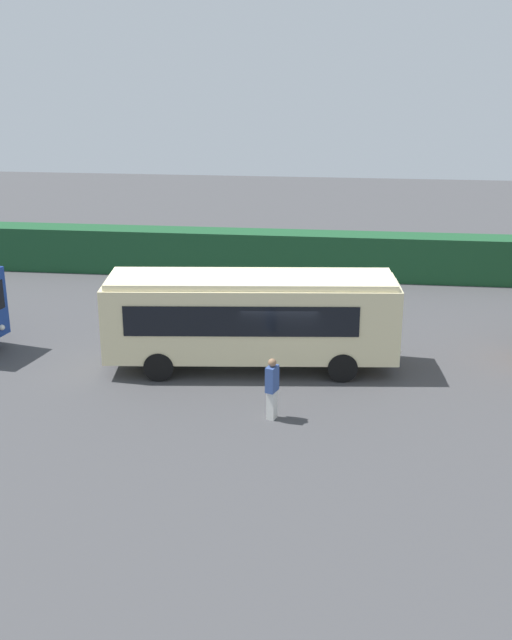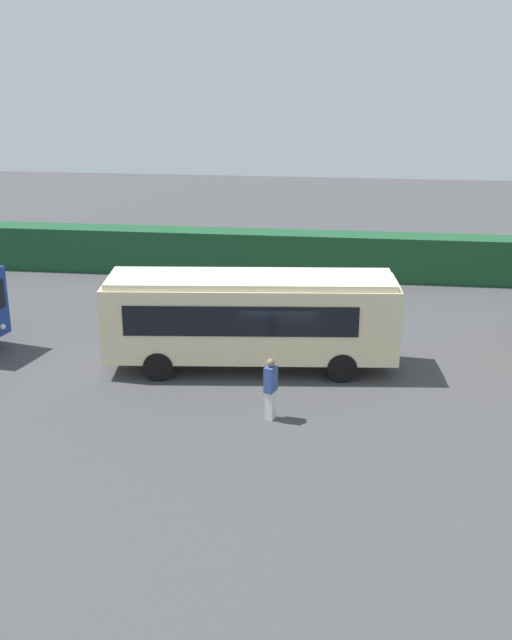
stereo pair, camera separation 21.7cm
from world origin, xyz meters
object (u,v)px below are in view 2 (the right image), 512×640
(person_right, at_px, (352,319))
(person_left, at_px, (200,315))
(bus_cream, at_px, (251,316))
(person_center, at_px, (271,387))

(person_right, bearing_deg, person_left, -103.36)
(bus_cream, distance_m, person_right, 4.50)
(person_left, bearing_deg, bus_cream, 68.91)
(person_left, relative_size, person_center, 0.88)
(bus_cream, xyz_separation_m, person_center, (1.09, -3.88, -0.86))
(person_right, bearing_deg, bus_cream, -64.26)
(bus_cream, relative_size, person_right, 5.45)
(person_left, bearing_deg, person_right, 118.97)
(person_left, relative_size, person_right, 0.92)
(person_center, bearing_deg, person_right, -89.73)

